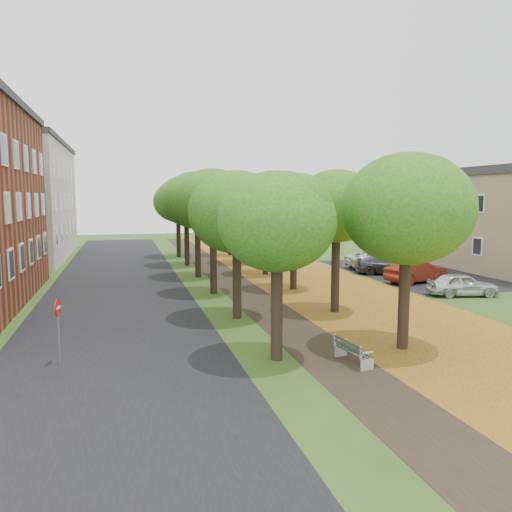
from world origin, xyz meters
TOP-DOWN VIEW (x-y plane):
  - ground at (0.00, 0.00)m, footprint 120.00×120.00m
  - street_asphalt at (-7.50, 15.00)m, footprint 8.00×70.00m
  - footpath at (0.00, 15.00)m, footprint 3.20×70.00m
  - leaf_verge at (5.00, 15.00)m, footprint 7.50×70.00m
  - parking_lot at (13.50, 16.00)m, footprint 9.00×16.00m
  - tree_row_west at (-2.20, 15.00)m, footprint 4.29×34.29m
  - tree_row_east at (2.60, 15.00)m, footprint 4.29×34.29m
  - building_cream at (-17.00, 33.00)m, footprint 10.30×20.30m
  - bench at (0.09, -1.05)m, footprint 0.71×1.73m
  - street_sign at (-9.23, 1.32)m, footprint 0.15×0.57m
  - car_silver at (11.00, 7.70)m, footprint 4.00×2.27m
  - car_red at (11.00, 12.19)m, footprint 4.59×2.62m
  - car_grey at (11.00, 15.78)m, footprint 4.84×3.35m
  - car_white at (11.82, 18.42)m, footprint 5.30×2.75m

SIDE VIEW (x-z plane):
  - ground at x=0.00m, z-range 0.00..0.00m
  - street_asphalt at x=-7.50m, z-range 0.00..0.01m
  - parking_lot at x=13.50m, z-range 0.00..0.01m
  - footpath at x=0.00m, z-range 0.00..0.01m
  - leaf_verge at x=5.00m, z-range 0.00..0.01m
  - bench at x=0.09m, z-range 0.02..0.81m
  - car_silver at x=11.00m, z-range 0.00..1.28m
  - car_grey at x=11.00m, z-range 0.00..1.30m
  - car_white at x=11.82m, z-range 0.00..1.43m
  - car_red at x=11.00m, z-range 0.00..1.43m
  - street_sign at x=-9.23m, z-range 0.51..2.71m
  - tree_row_west at x=-2.20m, z-range 1.56..8.39m
  - tree_row_east at x=2.60m, z-range 1.56..8.39m
  - building_cream at x=-17.00m, z-range 0.01..10.41m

